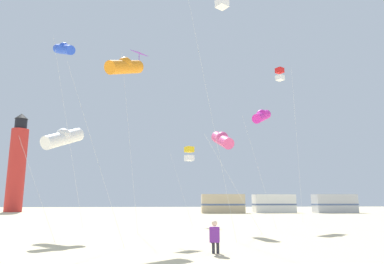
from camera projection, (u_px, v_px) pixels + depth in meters
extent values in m
cube|color=#722D99|center=(215.00, 235.00, 12.20)|extent=(0.39, 0.30, 0.52)
sphere|color=beige|center=(214.00, 223.00, 12.27)|extent=(0.20, 0.20, 0.20)
cylinder|color=#2D2D38|center=(217.00, 241.00, 12.31)|extent=(0.22, 0.38, 0.13)
cylinder|color=#2D2D38|center=(218.00, 247.00, 12.42)|extent=(0.11, 0.11, 0.42)
cylinder|color=#2D2D38|center=(213.00, 241.00, 12.34)|extent=(0.22, 0.38, 0.13)
cylinder|color=#2D2D38|center=(213.00, 247.00, 12.45)|extent=(0.11, 0.11, 0.42)
cylinder|color=silver|center=(258.00, 169.00, 24.43)|extent=(1.77, 1.35, 7.99)
cylinder|color=#D826A5|center=(262.00, 116.00, 26.13)|extent=(2.06, 2.41, 1.48)
sphere|color=#D826A5|center=(262.00, 114.00, 26.16)|extent=(0.76, 0.76, 0.76)
cylinder|color=silver|center=(129.00, 136.00, 21.46)|extent=(1.42, 0.87, 11.45)
cube|color=purple|center=(139.00, 53.00, 23.29)|extent=(1.22, 1.22, 0.40)
cylinder|color=purple|center=(139.00, 62.00, 23.16)|extent=(0.04, 0.04, 1.10)
cylinder|color=silver|center=(93.00, 144.00, 15.62)|extent=(3.28, 2.30, 8.63)
cylinder|color=orange|center=(125.00, 67.00, 18.17)|extent=(2.00, 2.45, 1.48)
sphere|color=orange|center=(125.00, 64.00, 18.20)|extent=(0.76, 0.76, 0.76)
cylinder|color=silver|center=(68.00, 131.00, 24.04)|extent=(2.39, 1.97, 12.98)
cylinder|color=blue|center=(64.00, 49.00, 26.34)|extent=(2.13, 2.37, 1.48)
sphere|color=blue|center=(64.00, 48.00, 26.37)|extent=(0.76, 0.76, 0.76)
cylinder|color=silver|center=(297.00, 145.00, 29.92)|extent=(1.13, 2.03, 13.02)
cube|color=red|center=(280.00, 70.00, 31.67)|extent=(0.82, 0.82, 0.44)
cube|color=white|center=(280.00, 78.00, 31.53)|extent=(0.82, 0.82, 0.44)
cylinder|color=silver|center=(36.00, 186.00, 16.40)|extent=(2.53, 1.54, 5.01)
cylinder|color=white|center=(63.00, 138.00, 18.19)|extent=(1.89, 2.50, 1.48)
sphere|color=white|center=(63.00, 136.00, 18.22)|extent=(0.76, 0.76, 0.76)
cylinder|color=silver|center=(233.00, 184.00, 19.75)|extent=(3.31, 0.48, 5.55)
cylinder|color=#E54C8C|center=(222.00, 140.00, 21.87)|extent=(1.04, 2.57, 1.48)
sphere|color=#E54C8C|center=(222.00, 138.00, 21.90)|extent=(0.76, 0.76, 0.76)
cylinder|color=silver|center=(209.00, 104.00, 17.90)|extent=(2.06, 1.96, 13.32)
cube|color=white|center=(222.00, 4.00, 20.21)|extent=(0.82, 0.82, 0.44)
cylinder|color=silver|center=(181.00, 188.00, 26.86)|extent=(1.64, 1.46, 5.55)
cube|color=yellow|center=(189.00, 149.00, 28.33)|extent=(0.82, 0.82, 0.44)
cube|color=white|center=(189.00, 158.00, 28.19)|extent=(0.82, 0.82, 0.44)
cylinder|color=red|center=(17.00, 170.00, 59.50)|extent=(2.80, 2.80, 14.00)
cylinder|color=black|center=(21.00, 124.00, 61.02)|extent=(2.00, 2.00, 1.80)
cone|color=black|center=(22.00, 116.00, 61.29)|extent=(2.20, 2.20, 1.00)
cube|color=#C6B28C|center=(223.00, 204.00, 52.82)|extent=(6.55, 2.77, 2.80)
cube|color=#4C608C|center=(223.00, 205.00, 52.80)|extent=(6.60, 2.81, 0.24)
cube|color=white|center=(274.00, 204.00, 54.59)|extent=(6.45, 2.45, 2.80)
cube|color=#4C608C|center=(274.00, 204.00, 54.56)|extent=(6.49, 2.49, 0.24)
cube|color=#B7BABF|center=(335.00, 204.00, 53.81)|extent=(6.43, 2.38, 2.80)
cube|color=#4C608C|center=(335.00, 205.00, 53.78)|extent=(6.47, 2.42, 0.24)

